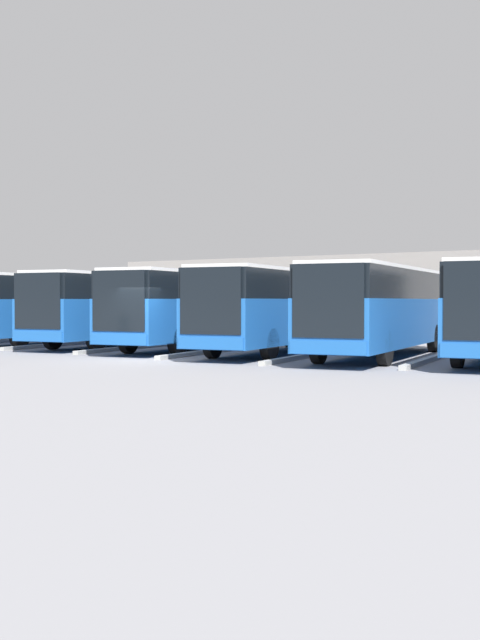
# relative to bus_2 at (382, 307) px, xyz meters

# --- Properties ---
(ground_plane) EXTENTS (600.00, 600.00, 0.00)m
(ground_plane) POSITION_rel_bus_2_xyz_m (6.42, 5.61, -1.81)
(ground_plane) COLOR gray
(curb_divider_1) EXTENTS (1.34, 7.79, 0.15)m
(curb_divider_1) POSITION_rel_bus_2_xyz_m (-2.14, 1.00, -1.73)
(curb_divider_1) COLOR #9E9E99
(curb_divider_1) RESTS_ON ground_plane
(bus_2) EXTENTS (4.16, 12.50, 3.23)m
(bus_2) POSITION_rel_bus_2_xyz_m (0.00, 0.00, 0.00)
(bus_2) COLOR #19519E
(bus_2) RESTS_ON ground_plane
(curb_divider_2) EXTENTS (1.34, 7.79, 0.15)m
(curb_divider_2) POSITION_rel_bus_2_xyz_m (2.14, 1.82, -1.73)
(curb_divider_2) COLOR #9E9E99
(curb_divider_2) RESTS_ON ground_plane
(bus_3) EXTENTS (4.16, 12.50, 3.23)m
(bus_3) POSITION_rel_bus_2_xyz_m (4.28, -0.18, 0.00)
(bus_3) COLOR #19519E
(bus_3) RESTS_ON ground_plane
(curb_divider_3) EXTENTS (1.34, 7.79, 0.15)m
(curb_divider_3) POSITION_rel_bus_2_xyz_m (6.42, 1.63, -1.73)
(curb_divider_3) COLOR #9E9E99
(curb_divider_3) RESTS_ON ground_plane
(bus_4) EXTENTS (4.16, 12.50, 3.23)m
(bus_4) POSITION_rel_bus_2_xyz_m (8.55, -0.63, 0.00)
(bus_4) COLOR #19519E
(bus_4) RESTS_ON ground_plane
(curb_divider_4) EXTENTS (1.34, 7.79, 0.15)m
(curb_divider_4) POSITION_rel_bus_2_xyz_m (10.69, 1.18, -1.73)
(curb_divider_4) COLOR #9E9E99
(curb_divider_4) RESTS_ON ground_plane
(bus_5) EXTENTS (4.16, 12.50, 3.23)m
(bus_5) POSITION_rel_bus_2_xyz_m (12.83, -0.82, 0.00)
(bus_5) COLOR #19519E
(bus_5) RESTS_ON ground_plane
(curb_divider_5) EXTENTS (1.34, 7.79, 0.15)m
(curb_divider_5) POSITION_rel_bus_2_xyz_m (14.97, 1.00, -1.73)
(curb_divider_5) COLOR #9E9E99
(curb_divider_5) RESTS_ON ground_plane
(bus_6) EXTENTS (4.16, 12.50, 3.23)m
(bus_6) POSITION_rel_bus_2_xyz_m (17.10, -0.63, 0.00)
(bus_6) COLOR #19519E
(bus_6) RESTS_ON ground_plane
(bus_7) EXTENTS (4.16, 12.50, 3.23)m
(bus_7) POSITION_rel_bus_2_xyz_m (21.38, -1.07, 0.00)
(bus_7) COLOR #19519E
(bus_7) RESTS_ON ground_plane
(station_building) EXTENTS (38.01, 13.05, 4.74)m
(station_building) POSITION_rel_bus_2_xyz_m (6.42, -20.80, 0.60)
(station_building) COLOR gray
(station_building) RESTS_ON ground_plane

